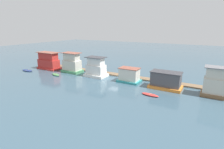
{
  "coord_description": "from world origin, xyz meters",
  "views": [
    {
      "loc": [
        19.81,
        -35.32,
        12.3
      ],
      "look_at": [
        0.0,
        -1.0,
        1.4
      ],
      "focal_mm": 28.0,
      "sensor_mm": 36.0,
      "label": 1
    }
  ],
  "objects_px": {
    "houseboat_white": "(96,68)",
    "dinghy_red": "(150,95)",
    "mooring_post_near_left": "(104,72)",
    "houseboat_orange": "(166,80)",
    "dinghy_navy": "(27,70)",
    "mooring_post_far_left": "(180,82)",
    "houseboat_teal": "(129,75)",
    "dinghy_green": "(56,75)",
    "houseboat_green": "(72,64)",
    "houseboat_red": "(49,61)",
    "houseboat_brown": "(223,84)"
  },
  "relations": [
    {
      "from": "houseboat_white",
      "to": "dinghy_red",
      "type": "height_order",
      "value": "houseboat_white"
    },
    {
      "from": "dinghy_red",
      "to": "mooring_post_near_left",
      "type": "relative_size",
      "value": 2.31
    },
    {
      "from": "houseboat_orange",
      "to": "dinghy_red",
      "type": "distance_m",
      "value": 5.87
    },
    {
      "from": "dinghy_navy",
      "to": "mooring_post_far_left",
      "type": "distance_m",
      "value": 40.95
    },
    {
      "from": "houseboat_teal",
      "to": "dinghy_green",
      "type": "bearing_deg",
      "value": -166.78
    },
    {
      "from": "houseboat_teal",
      "to": "mooring_post_far_left",
      "type": "xyz_separation_m",
      "value": [
        10.73,
        2.27,
        -0.5
      ]
    },
    {
      "from": "houseboat_green",
      "to": "dinghy_green",
      "type": "bearing_deg",
      "value": -108.77
    },
    {
      "from": "houseboat_green",
      "to": "dinghy_navy",
      "type": "height_order",
      "value": "houseboat_green"
    },
    {
      "from": "dinghy_green",
      "to": "houseboat_teal",
      "type": "bearing_deg",
      "value": 13.22
    },
    {
      "from": "houseboat_red",
      "to": "houseboat_white",
      "type": "xyz_separation_m",
      "value": [
        16.93,
        0.38,
        -0.17
      ]
    },
    {
      "from": "houseboat_orange",
      "to": "dinghy_green",
      "type": "relative_size",
      "value": 1.94
    },
    {
      "from": "houseboat_white",
      "to": "houseboat_brown",
      "type": "xyz_separation_m",
      "value": [
        27.43,
        -0.05,
        0.4
      ]
    },
    {
      "from": "houseboat_red",
      "to": "dinghy_red",
      "type": "distance_m",
      "value": 33.52
    },
    {
      "from": "houseboat_green",
      "to": "mooring_post_far_left",
      "type": "xyz_separation_m",
      "value": [
        28.15,
        2.14,
        -1.34
      ]
    },
    {
      "from": "houseboat_teal",
      "to": "dinghy_green",
      "type": "height_order",
      "value": "houseboat_teal"
    },
    {
      "from": "houseboat_white",
      "to": "houseboat_teal",
      "type": "distance_m",
      "value": 9.26
    },
    {
      "from": "houseboat_white",
      "to": "dinghy_green",
      "type": "bearing_deg",
      "value": -155.4
    },
    {
      "from": "houseboat_red",
      "to": "dinghy_green",
      "type": "xyz_separation_m",
      "value": [
        7.18,
        -4.08,
        -2.1
      ]
    },
    {
      "from": "houseboat_teal",
      "to": "dinghy_navy",
      "type": "relative_size",
      "value": 1.28
    },
    {
      "from": "houseboat_brown",
      "to": "dinghy_navy",
      "type": "bearing_deg",
      "value": -173.66
    },
    {
      "from": "mooring_post_far_left",
      "to": "houseboat_white",
      "type": "bearing_deg",
      "value": -173.51
    },
    {
      "from": "houseboat_green",
      "to": "mooring_post_near_left",
      "type": "relative_size",
      "value": 3.73
    },
    {
      "from": "dinghy_green",
      "to": "dinghy_red",
      "type": "relative_size",
      "value": 0.99
    },
    {
      "from": "houseboat_teal",
      "to": "houseboat_orange",
      "type": "height_order",
      "value": "houseboat_orange"
    },
    {
      "from": "houseboat_green",
      "to": "houseboat_white",
      "type": "height_order",
      "value": "houseboat_green"
    },
    {
      "from": "houseboat_white",
      "to": "houseboat_orange",
      "type": "xyz_separation_m",
      "value": [
        17.5,
        -0.19,
        -0.47
      ]
    },
    {
      "from": "houseboat_teal",
      "to": "mooring_post_near_left",
      "type": "bearing_deg",
      "value": 164.66
    },
    {
      "from": "houseboat_orange",
      "to": "dinghy_green",
      "type": "bearing_deg",
      "value": -171.09
    },
    {
      "from": "dinghy_navy",
      "to": "dinghy_green",
      "type": "height_order",
      "value": "dinghy_green"
    },
    {
      "from": "houseboat_white",
      "to": "dinghy_navy",
      "type": "bearing_deg",
      "value": -165.22
    },
    {
      "from": "houseboat_teal",
      "to": "houseboat_brown",
      "type": "bearing_deg",
      "value": -0.13
    },
    {
      "from": "houseboat_teal",
      "to": "houseboat_orange",
      "type": "relative_size",
      "value": 0.78
    },
    {
      "from": "houseboat_teal",
      "to": "dinghy_green",
      "type": "relative_size",
      "value": 1.51
    },
    {
      "from": "dinghy_green",
      "to": "houseboat_green",
      "type": "bearing_deg",
      "value": 71.23
    },
    {
      "from": "houseboat_teal",
      "to": "houseboat_brown",
      "type": "xyz_separation_m",
      "value": [
        18.19,
        -0.04,
        0.99
      ]
    },
    {
      "from": "houseboat_green",
      "to": "dinghy_red",
      "type": "distance_m",
      "value": 25.07
    },
    {
      "from": "houseboat_green",
      "to": "houseboat_brown",
      "type": "bearing_deg",
      "value": -0.29
    },
    {
      "from": "dinghy_navy",
      "to": "houseboat_red",
      "type": "bearing_deg",
      "value": 56.1
    },
    {
      "from": "houseboat_white",
      "to": "houseboat_orange",
      "type": "relative_size",
      "value": 0.85
    },
    {
      "from": "mooring_post_far_left",
      "to": "mooring_post_near_left",
      "type": "bearing_deg",
      "value": 180.0
    },
    {
      "from": "houseboat_red",
      "to": "dinghy_green",
      "type": "height_order",
      "value": "houseboat_red"
    },
    {
      "from": "dinghy_navy",
      "to": "mooring_post_near_left",
      "type": "bearing_deg",
      "value": 19.75
    },
    {
      "from": "houseboat_orange",
      "to": "dinghy_red",
      "type": "bearing_deg",
      "value": -104.32
    },
    {
      "from": "houseboat_brown",
      "to": "mooring_post_far_left",
      "type": "distance_m",
      "value": 7.95
    },
    {
      "from": "houseboat_green",
      "to": "mooring_post_far_left",
      "type": "height_order",
      "value": "houseboat_green"
    },
    {
      "from": "houseboat_teal",
      "to": "dinghy_green",
      "type": "xyz_separation_m",
      "value": [
        -18.99,
        -4.46,
        -1.35
      ]
    },
    {
      "from": "houseboat_orange",
      "to": "houseboat_white",
      "type": "bearing_deg",
      "value": 179.37
    },
    {
      "from": "houseboat_teal",
      "to": "mooring_post_near_left",
      "type": "relative_size",
      "value": 3.45
    },
    {
      "from": "mooring_post_near_left",
      "to": "houseboat_green",
      "type": "bearing_deg",
      "value": -166.84
    },
    {
      "from": "houseboat_brown",
      "to": "dinghy_navy",
      "type": "distance_m",
      "value": 48.04
    }
  ]
}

